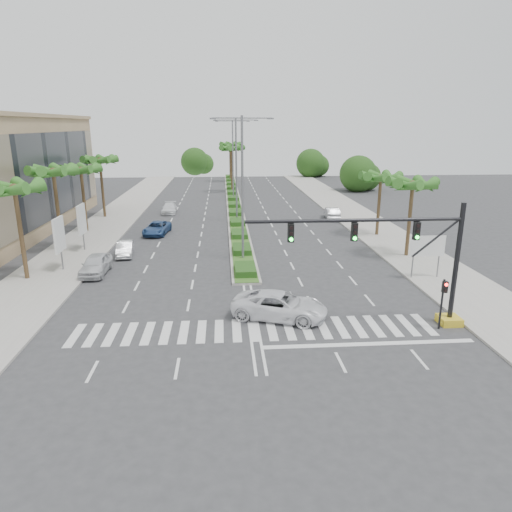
# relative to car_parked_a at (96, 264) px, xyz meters

# --- Properties ---
(ground) EXTENTS (160.00, 160.00, 0.00)m
(ground) POSITION_rel_car_parked_a_xyz_m (11.66, -11.07, -0.77)
(ground) COLOR #333335
(ground) RESTS_ON ground
(footpath_right) EXTENTS (6.00, 120.00, 0.15)m
(footpath_right) POSITION_rel_car_parked_a_xyz_m (26.86, 8.93, -0.70)
(footpath_right) COLOR gray
(footpath_right) RESTS_ON ground
(footpath_left) EXTENTS (6.00, 120.00, 0.15)m
(footpath_left) POSITION_rel_car_parked_a_xyz_m (-3.54, 8.93, -0.70)
(footpath_left) COLOR gray
(footpath_left) RESTS_ON ground
(median) EXTENTS (2.20, 75.00, 0.20)m
(median) POSITION_rel_car_parked_a_xyz_m (11.66, 33.93, -0.67)
(median) COLOR gray
(median) RESTS_ON ground
(median_grass) EXTENTS (1.80, 75.00, 0.04)m
(median_grass) POSITION_rel_car_parked_a_xyz_m (11.66, 33.93, -0.55)
(median_grass) COLOR #396321
(median_grass) RESTS_ON median
(signal_gantry) EXTENTS (12.60, 1.20, 7.20)m
(signal_gantry) POSITION_rel_car_parked_a_xyz_m (20.93, -11.07, 2.68)
(signal_gantry) COLOR gold
(signal_gantry) RESTS_ON ground
(pedestrian_signal) EXTENTS (0.28, 0.36, 3.00)m
(pedestrian_signal) POSITION_rel_car_parked_a_xyz_m (22.26, -11.75, 1.27)
(pedestrian_signal) COLOR black
(pedestrian_signal) RESTS_ON ground
(direction_sign) EXTENTS (2.70, 0.11, 3.40)m
(direction_sign) POSITION_rel_car_parked_a_xyz_m (25.16, -3.08, 1.68)
(direction_sign) COLOR slate
(direction_sign) RESTS_ON ground
(billboard_near) EXTENTS (0.18, 2.10, 4.35)m
(billboard_near) POSITION_rel_car_parked_a_xyz_m (-2.84, 0.93, 2.19)
(billboard_near) COLOR slate
(billboard_near) RESTS_ON ground
(billboard_far) EXTENTS (0.18, 2.10, 4.35)m
(billboard_far) POSITION_rel_car_parked_a_xyz_m (-2.84, 6.93, 2.19)
(billboard_far) COLOR slate
(billboard_far) RESTS_ON ground
(palm_left_near) EXTENTS (4.57, 4.68, 7.55)m
(palm_left_near) POSITION_rel_car_parked_a_xyz_m (-4.84, -1.07, 5.91)
(palm_left_near) COLOR brown
(palm_left_near) RESTS_ON ground
(palm_left_mid) EXTENTS (4.57, 4.68, 7.95)m
(palm_left_mid) POSITION_rel_car_parked_a_xyz_m (-4.84, 6.93, 6.30)
(palm_left_mid) COLOR brown
(palm_left_mid) RESTS_ON ground
(palm_left_far) EXTENTS (4.57, 4.68, 7.35)m
(palm_left_far) POSITION_rel_car_parked_a_xyz_m (-4.84, 14.93, 5.72)
(palm_left_far) COLOR brown
(palm_left_far) RESTS_ON ground
(palm_left_end) EXTENTS (4.57, 4.68, 7.75)m
(palm_left_end) POSITION_rel_car_parked_a_xyz_m (-4.84, 22.93, 6.11)
(palm_left_end) COLOR brown
(palm_left_end) RESTS_ON ground
(palm_right_near) EXTENTS (4.57, 4.68, 7.05)m
(palm_right_near) POSITION_rel_car_parked_a_xyz_m (26.16, 2.93, 5.43)
(palm_right_near) COLOR brown
(palm_right_near) RESTS_ON ground
(palm_right_far) EXTENTS (4.57, 4.68, 6.75)m
(palm_right_far) POSITION_rel_car_parked_a_xyz_m (26.16, 10.93, 5.14)
(palm_right_far) COLOR brown
(palm_right_far) RESTS_ON ground
(palm_median_a) EXTENTS (4.57, 4.68, 8.05)m
(palm_median_a) POSITION_rel_car_parked_a_xyz_m (11.66, 43.93, 6.40)
(palm_median_a) COLOR brown
(palm_median_a) RESTS_ON ground
(palm_median_b) EXTENTS (4.57, 4.68, 8.05)m
(palm_median_b) POSITION_rel_car_parked_a_xyz_m (11.66, 58.93, 6.40)
(palm_median_b) COLOR brown
(palm_median_b) RESTS_ON ground
(streetlight_near) EXTENTS (5.10, 0.25, 12.00)m
(streetlight_near) POSITION_rel_car_parked_a_xyz_m (11.66, 2.93, 6.03)
(streetlight_near) COLOR slate
(streetlight_near) RESTS_ON ground
(streetlight_mid) EXTENTS (5.10, 0.25, 12.00)m
(streetlight_mid) POSITION_rel_car_parked_a_xyz_m (11.66, 18.93, 6.03)
(streetlight_mid) COLOR slate
(streetlight_mid) RESTS_ON ground
(streetlight_far) EXTENTS (5.10, 0.25, 12.00)m
(streetlight_far) POSITION_rel_car_parked_a_xyz_m (11.66, 34.93, 6.03)
(streetlight_far) COLOR slate
(streetlight_far) RESTS_ON ground
(car_parked_a) EXTENTS (1.89, 4.57, 1.55)m
(car_parked_a) POSITION_rel_car_parked_a_xyz_m (0.00, 0.00, 0.00)
(car_parked_a) COLOR silver
(car_parked_a) RESTS_ON ground
(car_parked_b) EXTENTS (1.82, 3.99, 1.27)m
(car_parked_b) POSITION_rel_car_parked_a_xyz_m (1.20, 5.14, -0.14)
(car_parked_b) COLOR silver
(car_parked_b) RESTS_ON ground
(car_parked_c) EXTENTS (2.81, 5.07, 1.34)m
(car_parked_c) POSITION_rel_car_parked_a_xyz_m (2.95, 13.28, -0.10)
(car_parked_c) COLOR navy
(car_parked_c) RESTS_ON ground
(car_parked_d) EXTENTS (1.93, 4.50, 1.29)m
(car_parked_d) POSITION_rel_car_parked_a_xyz_m (2.94, 25.44, -0.13)
(car_parked_d) COLOR white
(car_parked_d) RESTS_ON ground
(car_crossing) EXTENTS (6.29, 4.38, 1.59)m
(car_crossing) POSITION_rel_car_parked_a_xyz_m (13.31, -9.48, 0.02)
(car_crossing) COLOR white
(car_crossing) RESTS_ON ground
(car_right) EXTENTS (1.93, 4.59, 1.48)m
(car_right) POSITION_rel_car_parked_a_xyz_m (23.46, 20.00, -0.04)
(car_right) COLOR #ADADB2
(car_right) RESTS_ON ground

